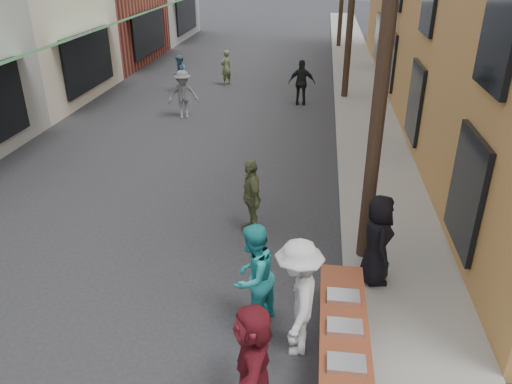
% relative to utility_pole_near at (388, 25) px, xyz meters
% --- Properties ---
extents(ground, '(120.00, 120.00, 0.00)m').
position_rel_utility_pole_near_xyz_m(ground, '(-4.30, -3.00, -4.50)').
color(ground, '#28282B').
rests_on(ground, ground).
extents(sidewalk, '(2.20, 60.00, 0.10)m').
position_rel_utility_pole_near_xyz_m(sidewalk, '(0.70, 12.00, -4.45)').
color(sidewalk, gray).
rests_on(sidewalk, ground).
extents(utility_pole_near, '(0.26, 0.26, 9.00)m').
position_rel_utility_pole_near_xyz_m(utility_pole_near, '(0.00, 0.00, 0.00)').
color(utility_pole_near, '#2D2116').
rests_on(utility_pole_near, ground).
extents(serving_table, '(0.70, 4.00, 0.75)m').
position_rel_utility_pole_near_xyz_m(serving_table, '(-0.50, -3.44, -3.79)').
color(serving_table, maroon).
rests_on(serving_table, ground).
extents(catering_tray_buns, '(0.50, 0.33, 0.08)m').
position_rel_utility_pole_near_xyz_m(catering_tray_buns, '(-0.50, -3.74, -3.71)').
color(catering_tray_buns, tan).
rests_on(catering_tray_buns, serving_table).
extents(catering_tray_foil_d, '(0.50, 0.33, 0.08)m').
position_rel_utility_pole_near_xyz_m(catering_tray_foil_d, '(-0.50, -3.04, -3.71)').
color(catering_tray_foil_d, '#B2B2B7').
rests_on(catering_tray_foil_d, serving_table).
extents(catering_tray_buns_end, '(0.50, 0.33, 0.08)m').
position_rel_utility_pole_near_xyz_m(catering_tray_buns_end, '(-0.50, -2.34, -3.71)').
color(catering_tray_buns_end, tan).
rests_on(catering_tray_buns_end, serving_table).
extents(guest_front_c, '(1.01, 1.10, 1.83)m').
position_rel_utility_pole_near_xyz_m(guest_front_c, '(-1.93, -2.17, -3.58)').
color(guest_front_c, teal).
rests_on(guest_front_c, ground).
extents(guest_front_d, '(0.74, 1.26, 1.93)m').
position_rel_utility_pole_near_xyz_m(guest_front_d, '(-1.19, -2.69, -3.54)').
color(guest_front_d, silver).
rests_on(guest_front_d, ground).
extents(guest_front_e, '(0.75, 1.07, 1.68)m').
position_rel_utility_pole_near_xyz_m(guest_front_e, '(-2.37, 0.82, -3.66)').
color(guest_front_e, '#5A6339').
rests_on(guest_front_e, ground).
extents(guest_queue_back, '(0.68, 1.65, 1.73)m').
position_rel_utility_pole_near_xyz_m(guest_queue_back, '(-1.70, -3.93, -3.63)').
color(guest_queue_back, maroon).
rests_on(guest_queue_back, ground).
extents(server, '(0.64, 0.90, 1.72)m').
position_rel_utility_pole_near_xyz_m(server, '(0.13, -0.85, -3.54)').
color(server, black).
rests_on(server, sidewalk).
extents(passerby_left, '(1.26, 0.96, 1.73)m').
position_rel_utility_pole_near_xyz_m(passerby_left, '(-5.93, 8.63, -3.63)').
color(passerby_left, slate).
rests_on(passerby_left, ground).
extents(passerby_mid, '(1.05, 0.47, 1.77)m').
position_rel_utility_pole_near_xyz_m(passerby_mid, '(-1.74, 10.84, -3.62)').
color(passerby_mid, black).
rests_on(passerby_mid, ground).
extents(passerby_right, '(0.64, 0.68, 1.56)m').
position_rel_utility_pole_near_xyz_m(passerby_right, '(-5.27, 13.66, -3.72)').
color(passerby_right, '#58693D').
rests_on(passerby_right, ground).
extents(passerby_far, '(0.75, 0.88, 1.58)m').
position_rel_utility_pole_near_xyz_m(passerby_far, '(-7.01, 12.12, -3.71)').
color(passerby_far, teal).
rests_on(passerby_far, ground).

